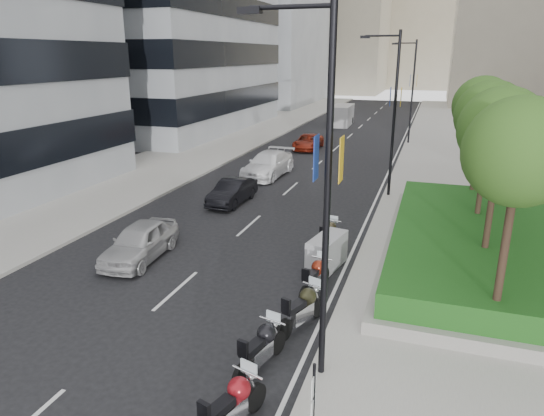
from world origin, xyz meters
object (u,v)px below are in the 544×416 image
at_px(parking_sign, 313,412).
at_px(car_b, 232,192).
at_px(lamp_post_1, 392,107).
at_px(motorcycle_1, 232,407).
at_px(motorcycle_5, 327,252).
at_px(motorcycle_3, 303,308).
at_px(car_d, 308,142).
at_px(motorcycle_6, 329,234).
at_px(lamp_post_2, 411,87).
at_px(lamp_post_0, 321,182).
at_px(car_a, 140,242).
at_px(delivery_van, 342,116).
at_px(motorcycle_4, 315,277).
at_px(motorcycle_2, 261,348).
at_px(car_c, 268,164).

distance_m(parking_sign, car_b, 18.20).
height_order(lamp_post_1, motorcycle_1, lamp_post_1).
bearing_deg(motorcycle_5, motorcycle_3, -165.90).
bearing_deg(car_d, motorcycle_6, -77.05).
relative_size(lamp_post_2, motorcycle_5, 4.03).
distance_m(lamp_post_0, car_a, 10.62).
bearing_deg(motorcycle_1, lamp_post_1, 13.36).
height_order(lamp_post_0, car_a, lamp_post_0).
bearing_deg(delivery_van, motorcycle_4, -82.36).
distance_m(motorcycle_4, car_d, 26.34).
xyz_separation_m(lamp_post_0, lamp_post_2, (0.00, 35.00, 0.00)).
height_order(motorcycle_6, car_a, car_a).
xyz_separation_m(lamp_post_2, car_a, (-8.31, -30.02, -4.34)).
distance_m(lamp_post_1, car_a, 15.25).
height_order(parking_sign, motorcycle_2, parking_sign).
bearing_deg(lamp_post_2, motorcycle_2, -92.24).
distance_m(lamp_post_1, car_d, 15.62).
xyz_separation_m(motorcycle_2, car_b, (-6.43, 13.27, 0.04)).
bearing_deg(lamp_post_2, car_a, -105.48).
bearing_deg(motorcycle_1, motorcycle_5, 16.24).
distance_m(motorcycle_1, car_d, 32.88).
xyz_separation_m(parking_sign, car_a, (-8.97, 7.98, -0.73)).
bearing_deg(car_b, motorcycle_2, -62.15).
distance_m(lamp_post_0, delivery_van, 46.02).
distance_m(motorcycle_1, car_b, 16.88).
bearing_deg(motorcycle_1, motorcycle_4, 15.42).
bearing_deg(motorcycle_2, car_d, 25.74).
bearing_deg(car_d, motorcycle_4, -78.77).
xyz_separation_m(car_a, car_b, (0.50, 8.12, -0.07)).
distance_m(lamp_post_0, lamp_post_2, 35.00).
height_order(motorcycle_2, motorcycle_4, motorcycle_2).
relative_size(motorcycle_1, motorcycle_3, 1.03).
xyz_separation_m(motorcycle_6, car_c, (-6.48, 11.02, 0.24)).
bearing_deg(motorcycle_1, car_a, 60.62).
bearing_deg(car_d, delivery_van, 86.43).
xyz_separation_m(car_a, delivery_van, (0.44, 40.19, 0.33)).
distance_m(car_c, delivery_van, 25.57).
bearing_deg(motorcycle_3, car_b, 52.99).
xyz_separation_m(motorcycle_1, motorcycle_2, (-0.15, 2.27, -0.02)).
xyz_separation_m(lamp_post_0, car_b, (-7.81, 13.10, -4.41)).
height_order(lamp_post_2, motorcycle_2, lamp_post_2).
relative_size(lamp_post_1, motorcycle_4, 4.02).
height_order(lamp_post_0, parking_sign, lamp_post_0).
height_order(car_b, delivery_van, delivery_van).
bearing_deg(lamp_post_0, motorcycle_6, 99.91).
xyz_separation_m(lamp_post_1, motorcycle_6, (-1.50, -8.42, -4.51)).
bearing_deg(car_b, motorcycle_1, -65.07).
height_order(motorcycle_1, motorcycle_3, motorcycle_1).
relative_size(motorcycle_6, car_a, 0.49).
distance_m(lamp_post_2, motorcycle_3, 33.23).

